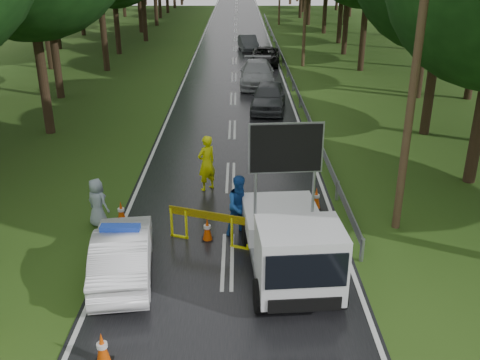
{
  "coord_description": "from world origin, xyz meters",
  "views": [
    {
      "loc": [
        0.3,
        -12.76,
        7.84
      ],
      "look_at": [
        0.35,
        2.7,
        1.3
      ],
      "focal_mm": 40.0,
      "sensor_mm": 36.0,
      "label": 1
    }
  ],
  "objects_px": {
    "queue_car_first": "(268,97)",
    "queue_car_second": "(257,73)",
    "police_sedan": "(123,253)",
    "work_truck": "(291,243)",
    "barrier": "(209,220)",
    "civilian": "(241,206)",
    "queue_car_third": "(265,56)",
    "queue_car_fourth": "(248,43)",
    "officer": "(207,163)"
  },
  "relations": [
    {
      "from": "police_sedan",
      "to": "work_truck",
      "type": "relative_size",
      "value": 0.86
    },
    {
      "from": "queue_car_second",
      "to": "officer",
      "type": "bearing_deg",
      "value": -95.87
    },
    {
      "from": "barrier",
      "to": "queue_car_second",
      "type": "height_order",
      "value": "queue_car_second"
    },
    {
      "from": "work_truck",
      "to": "civilian",
      "type": "bearing_deg",
      "value": 113.72
    },
    {
      "from": "civilian",
      "to": "queue_car_second",
      "type": "distance_m",
      "value": 20.02
    },
    {
      "from": "police_sedan",
      "to": "queue_car_third",
      "type": "distance_m",
      "value": 29.68
    },
    {
      "from": "queue_car_third",
      "to": "queue_car_fourth",
      "type": "distance_m",
      "value": 6.79
    },
    {
      "from": "queue_car_first",
      "to": "queue_car_fourth",
      "type": "relative_size",
      "value": 1.1
    },
    {
      "from": "queue_car_second",
      "to": "queue_car_third",
      "type": "bearing_deg",
      "value": 85.46
    },
    {
      "from": "work_truck",
      "to": "queue_car_third",
      "type": "relative_size",
      "value": 1.06
    },
    {
      "from": "queue_car_third",
      "to": "queue_car_second",
      "type": "bearing_deg",
      "value": -91.32
    },
    {
      "from": "barrier",
      "to": "officer",
      "type": "bearing_deg",
      "value": 113.6
    },
    {
      "from": "civilian",
      "to": "officer",
      "type": "bearing_deg",
      "value": 88.16
    },
    {
      "from": "police_sedan",
      "to": "barrier",
      "type": "bearing_deg",
      "value": -149.34
    },
    {
      "from": "queue_car_fourth",
      "to": "officer",
      "type": "bearing_deg",
      "value": -101.22
    },
    {
      "from": "barrier",
      "to": "queue_car_second",
      "type": "distance_m",
      "value": 20.67
    },
    {
      "from": "barrier",
      "to": "officer",
      "type": "distance_m",
      "value": 3.91
    },
    {
      "from": "police_sedan",
      "to": "officer",
      "type": "distance_m",
      "value": 5.92
    },
    {
      "from": "barrier",
      "to": "queue_car_second",
      "type": "xyz_separation_m",
      "value": [
        2.08,
        20.56,
        -0.01
      ]
    },
    {
      "from": "queue_car_second",
      "to": "queue_car_third",
      "type": "distance_m",
      "value": 7.02
    },
    {
      "from": "queue_car_first",
      "to": "police_sedan",
      "type": "bearing_deg",
      "value": -99.42
    },
    {
      "from": "queue_car_third",
      "to": "queue_car_first",
      "type": "bearing_deg",
      "value": -86.42
    },
    {
      "from": "civilian",
      "to": "queue_car_fourth",
      "type": "xyz_separation_m",
      "value": [
        0.8,
        33.65,
        -0.29
      ]
    },
    {
      "from": "queue_car_first",
      "to": "queue_car_second",
      "type": "height_order",
      "value": "queue_car_second"
    },
    {
      "from": "barrier",
      "to": "officer",
      "type": "relative_size",
      "value": 1.16
    },
    {
      "from": "barrier",
      "to": "queue_car_third",
      "type": "xyz_separation_m",
      "value": [
        2.9,
        27.54,
        -0.13
      ]
    },
    {
      "from": "officer",
      "to": "civilian",
      "type": "height_order",
      "value": "officer"
    },
    {
      "from": "queue_car_third",
      "to": "queue_car_fourth",
      "type": "height_order",
      "value": "queue_car_fourth"
    },
    {
      "from": "police_sedan",
      "to": "queue_car_third",
      "type": "height_order",
      "value": "police_sedan"
    },
    {
      "from": "barrier",
      "to": "civilian",
      "type": "height_order",
      "value": "civilian"
    },
    {
      "from": "work_truck",
      "to": "queue_car_third",
      "type": "bearing_deg",
      "value": 84.16
    },
    {
      "from": "barrier",
      "to": "officer",
      "type": "height_order",
      "value": "officer"
    },
    {
      "from": "queue_car_first",
      "to": "queue_car_second",
      "type": "distance_m",
      "value": 6.01
    },
    {
      "from": "work_truck",
      "to": "queue_car_first",
      "type": "relative_size",
      "value": 1.13
    },
    {
      "from": "police_sedan",
      "to": "barrier",
      "type": "height_order",
      "value": "police_sedan"
    },
    {
      "from": "barrier",
      "to": "queue_car_first",
      "type": "relative_size",
      "value": 0.54
    },
    {
      "from": "civilian",
      "to": "queue_car_third",
      "type": "bearing_deg",
      "value": 64.25
    },
    {
      "from": "police_sedan",
      "to": "work_truck",
      "type": "bearing_deg",
      "value": 170.79
    },
    {
      "from": "police_sedan",
      "to": "civilian",
      "type": "distance_m",
      "value": 3.84
    },
    {
      "from": "queue_car_first",
      "to": "queue_car_third",
      "type": "relative_size",
      "value": 0.94
    },
    {
      "from": "queue_car_second",
      "to": "queue_car_third",
      "type": "height_order",
      "value": "queue_car_second"
    },
    {
      "from": "work_truck",
      "to": "queue_car_second",
      "type": "distance_m",
      "value": 22.38
    },
    {
      "from": "queue_car_first",
      "to": "queue_car_third",
      "type": "distance_m",
      "value": 12.98
    },
    {
      "from": "officer",
      "to": "queue_car_fourth",
      "type": "relative_size",
      "value": 0.51
    },
    {
      "from": "queue_car_second",
      "to": "police_sedan",
      "type": "bearing_deg",
      "value": -98.62
    },
    {
      "from": "queue_car_first",
      "to": "queue_car_second",
      "type": "xyz_separation_m",
      "value": [
        -0.41,
        6.0,
        0.02
      ]
    },
    {
      "from": "work_truck",
      "to": "queue_car_third",
      "type": "distance_m",
      "value": 29.36
    },
    {
      "from": "officer",
      "to": "queue_car_first",
      "type": "height_order",
      "value": "officer"
    },
    {
      "from": "queue_car_first",
      "to": "queue_car_second",
      "type": "relative_size",
      "value": 0.83
    },
    {
      "from": "barrier",
      "to": "police_sedan",
      "type": "bearing_deg",
      "value": -121.81
    }
  ]
}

